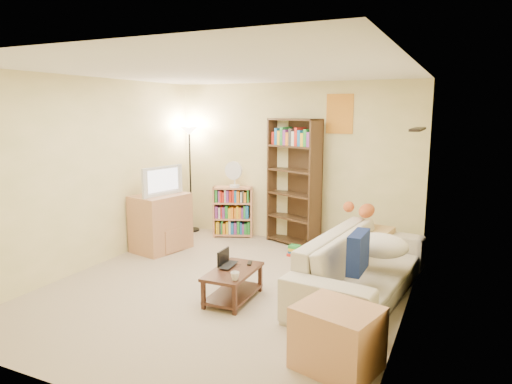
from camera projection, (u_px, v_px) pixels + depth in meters
room at (225, 151)px, 5.11m from camera, size 4.50×4.54×2.52m
sofa at (362, 265)px, 5.16m from camera, size 2.56×1.44×0.69m
navy_pillow at (358, 252)px, 4.62m from camera, size 0.14×0.45×0.41m
cream_blanket at (380, 245)px, 5.08m from camera, size 0.63×0.45×0.27m
tabby_cat at (363, 210)px, 6.00m from camera, size 0.54×0.24×0.19m
coffee_table at (233, 282)px, 5.03m from camera, size 0.46×0.79×0.34m
laptop at (232, 266)px, 5.10m from camera, size 0.34×0.26×0.02m
laptop_screen at (223, 257)px, 5.13m from camera, size 0.02×0.26×0.17m
mug at (235, 276)px, 4.70m from camera, size 0.16×0.16×0.09m
tv_remote at (250, 263)px, 5.20m from camera, size 0.09×0.14×0.02m
tv_stand at (161, 222)px, 6.81m from camera, size 0.71×0.89×0.84m
television at (159, 180)px, 6.69m from camera, size 0.78×0.40×0.43m
tall_bookshelf at (294, 179)px, 7.01m from camera, size 0.92×0.59×1.95m
short_bookshelf at (233, 212)px, 7.56m from camera, size 0.70×0.49×0.83m
desk_fan at (234, 173)px, 7.38m from camera, size 0.30×0.17×0.43m
floor_lamp at (190, 148)px, 7.72m from camera, size 0.31×0.31×1.80m
side_table at (371, 248)px, 6.03m from camera, size 0.54×0.54×0.55m
end_cabinet at (337, 338)px, 3.68m from camera, size 0.75×0.67×0.52m
book_stacks at (305, 250)px, 6.55m from camera, size 0.45×0.23×0.19m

